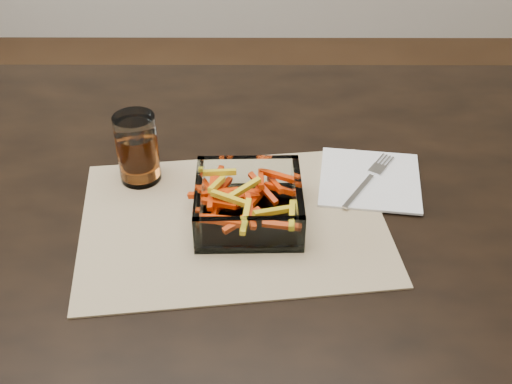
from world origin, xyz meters
TOP-DOWN VIEW (x-y plane):
  - dining_table at (0.00, 0.00)m, footprint 1.60×0.90m
  - placemat at (0.13, -0.06)m, footprint 0.49×0.38m
  - glass_bowl at (0.15, -0.06)m, footprint 0.16×0.16m
  - tumbler at (-0.02, 0.04)m, footprint 0.07×0.07m
  - napkin at (0.35, 0.04)m, footprint 0.18×0.18m
  - fork at (0.35, 0.03)m, footprint 0.10×0.15m

SIDE VIEW (x-z plane):
  - dining_table at x=0.00m, z-range 0.29..1.04m
  - placemat at x=0.13m, z-range 0.75..0.75m
  - napkin at x=0.35m, z-range 0.75..0.76m
  - fork at x=0.35m, z-range 0.76..0.76m
  - glass_bowl at x=0.15m, z-range 0.75..0.81m
  - tumbler at x=-0.02m, z-range 0.75..0.86m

